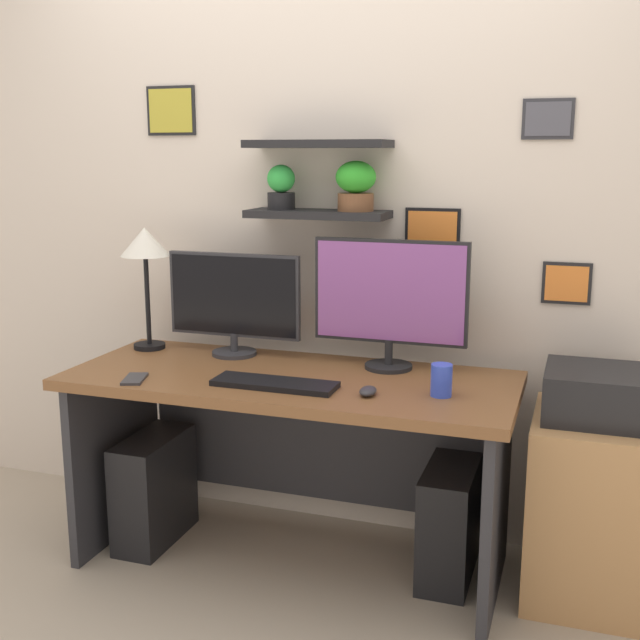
# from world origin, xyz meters

# --- Properties ---
(ground_plane) EXTENTS (8.00, 8.00, 0.00)m
(ground_plane) POSITION_xyz_m (0.00, 0.00, 0.00)
(ground_plane) COLOR tan
(back_wall_assembly) EXTENTS (4.40, 0.24, 2.70)m
(back_wall_assembly) POSITION_xyz_m (0.00, 0.44, 1.35)
(back_wall_assembly) COLOR beige
(back_wall_assembly) RESTS_ON ground
(desk) EXTENTS (1.65, 0.68, 0.75)m
(desk) POSITION_xyz_m (0.00, 0.06, 0.54)
(desk) COLOR brown
(desk) RESTS_ON ground
(monitor_left) EXTENTS (0.56, 0.18, 0.41)m
(monitor_left) POSITION_xyz_m (-0.32, 0.22, 0.97)
(monitor_left) COLOR #2D2D33
(monitor_left) RESTS_ON desk
(monitor_right) EXTENTS (0.58, 0.18, 0.49)m
(monitor_right) POSITION_xyz_m (0.32, 0.22, 1.02)
(monitor_right) COLOR black
(monitor_right) RESTS_ON desk
(keyboard) EXTENTS (0.44, 0.14, 0.02)m
(keyboard) POSITION_xyz_m (-0.00, -0.15, 0.76)
(keyboard) COLOR black
(keyboard) RESTS_ON desk
(computer_mouse) EXTENTS (0.06, 0.09, 0.03)m
(computer_mouse) POSITION_xyz_m (0.34, -0.15, 0.77)
(computer_mouse) COLOR #2D2D33
(computer_mouse) RESTS_ON desk
(desk_lamp) EXTENTS (0.20, 0.20, 0.50)m
(desk_lamp) POSITION_xyz_m (-0.70, 0.20, 1.16)
(desk_lamp) COLOR black
(desk_lamp) RESTS_ON desk
(cell_phone) EXTENTS (0.11, 0.15, 0.01)m
(cell_phone) POSITION_xyz_m (-0.51, -0.24, 0.76)
(cell_phone) COLOR #2D2D33
(cell_phone) RESTS_ON desk
(water_cup) EXTENTS (0.07, 0.07, 0.11)m
(water_cup) POSITION_xyz_m (0.57, -0.07, 0.81)
(water_cup) COLOR blue
(water_cup) RESTS_ON desk
(drawer_cabinet) EXTENTS (0.44, 0.50, 0.66)m
(drawer_cabinet) POSITION_xyz_m (1.08, 0.14, 0.33)
(drawer_cabinet) COLOR tan
(drawer_cabinet) RESTS_ON ground
(printer) EXTENTS (0.38, 0.34, 0.17)m
(printer) POSITION_xyz_m (1.08, 0.14, 0.74)
(printer) COLOR black
(printer) RESTS_ON drawer_cabinet
(computer_tower_left) EXTENTS (0.18, 0.40, 0.44)m
(computer_tower_left) POSITION_xyz_m (-0.59, -0.00, 0.22)
(computer_tower_left) COLOR black
(computer_tower_left) RESTS_ON ground
(computer_tower_right) EXTENTS (0.18, 0.40, 0.43)m
(computer_tower_right) POSITION_xyz_m (0.59, 0.10, 0.21)
(computer_tower_right) COLOR black
(computer_tower_right) RESTS_ON ground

